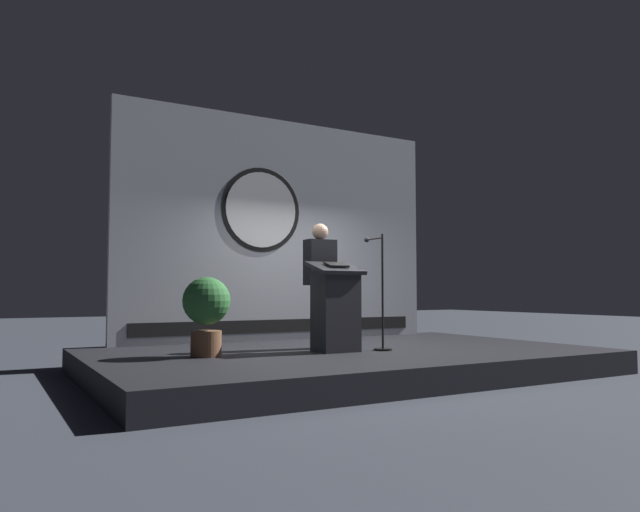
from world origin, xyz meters
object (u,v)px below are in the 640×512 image
(speaker_person, at_px, (320,284))
(potted_plant, at_px, (206,308))
(podium, at_px, (336,308))
(microphone_stand, at_px, (380,309))

(speaker_person, distance_m, potted_plant, 1.69)
(speaker_person, bearing_deg, podium, -95.65)
(podium, relative_size, speaker_person, 0.68)
(podium, bearing_deg, potted_plant, 170.22)
(podium, height_order, speaker_person, speaker_person)
(podium, distance_m, potted_plant, 1.63)
(podium, xyz_separation_m, microphone_stand, (0.62, -0.10, -0.02))
(speaker_person, relative_size, microphone_stand, 1.11)
(speaker_person, xyz_separation_m, potted_plant, (-1.65, -0.20, -0.30))
(speaker_person, height_order, microphone_stand, speaker_person)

